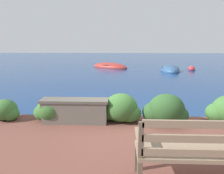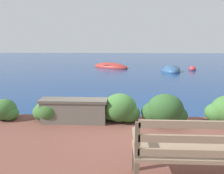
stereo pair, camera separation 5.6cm
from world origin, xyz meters
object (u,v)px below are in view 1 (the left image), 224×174
(park_bench, at_px, (198,149))
(rowboat_nearest, at_px, (170,70))
(mooring_buoy, at_px, (191,69))
(rowboat_mid, at_px, (110,67))

(park_bench, distance_m, rowboat_nearest, 12.83)
(rowboat_nearest, relative_size, mooring_buoy, 4.45)
(park_bench, height_order, rowboat_mid, park_bench)
(rowboat_nearest, height_order, mooring_buoy, rowboat_nearest)
(park_bench, height_order, mooring_buoy, park_bench)
(park_bench, xyz_separation_m, mooring_buoy, (4.53, 13.08, -0.62))
(park_bench, height_order, rowboat_nearest, park_bench)
(mooring_buoy, bearing_deg, rowboat_mid, 166.46)
(rowboat_mid, xyz_separation_m, mooring_buoy, (6.31, -1.52, 0.02))
(rowboat_mid, bearing_deg, rowboat_nearest, 10.32)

